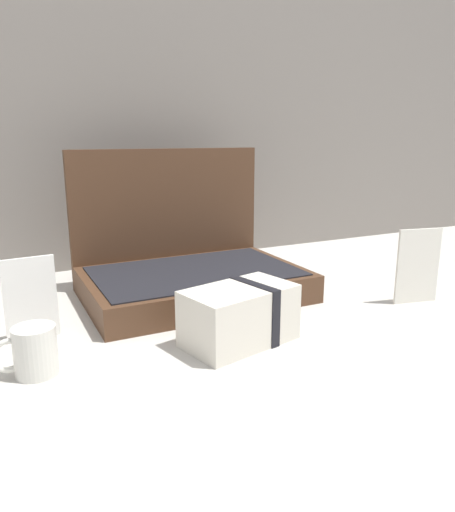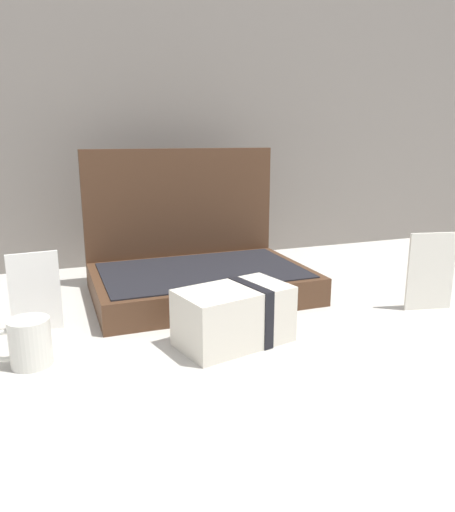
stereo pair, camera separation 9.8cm
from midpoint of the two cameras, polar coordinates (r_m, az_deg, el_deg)
ground_plane at (r=1.05m, az=2.41°, el=-7.50°), size 6.00×6.00×0.00m
back_wall at (r=1.56m, az=-6.51°, el=25.66°), size 3.20×0.06×1.40m
open_suitcase at (r=1.21m, az=-1.53°, el=-0.95°), size 0.51×0.36×0.35m
cream_toiletry_bag at (r=0.92m, az=4.03°, el=-7.04°), size 0.23×0.16×0.11m
coffee_mug at (r=0.88m, az=-19.42°, el=-9.65°), size 0.10×0.07×0.08m
info_card_left at (r=1.19m, az=25.00°, el=-1.70°), size 0.11×0.03×0.18m
poster_card_right at (r=1.01m, az=-19.15°, el=-4.12°), size 0.10×0.01×0.16m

